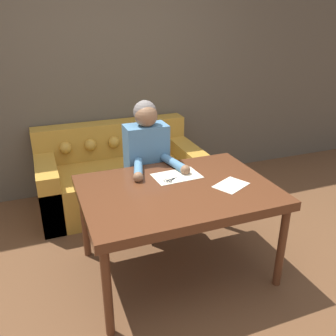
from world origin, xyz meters
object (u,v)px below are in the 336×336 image
(couch, at_px, (119,176))
(person, at_px, (147,170))
(scissors, at_px, (173,179))
(dining_table, at_px, (177,196))

(couch, xyz_separation_m, person, (0.11, -0.68, 0.33))
(scissors, bearing_deg, couch, 97.76)
(couch, distance_m, scissors, 1.26)
(couch, height_order, person, person)
(person, bearing_deg, dining_table, -86.79)
(person, height_order, scissors, person)
(scissors, bearing_deg, person, 96.16)
(dining_table, height_order, couch, couch)
(person, bearing_deg, couch, 98.89)
(dining_table, bearing_deg, scissors, 83.23)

